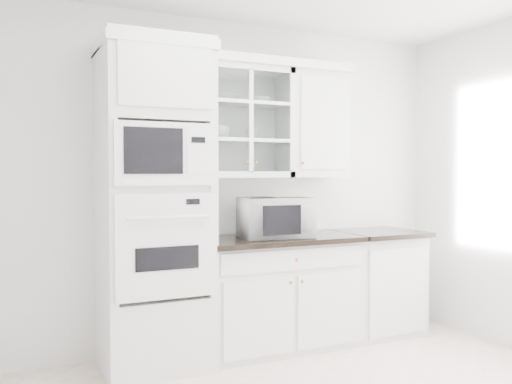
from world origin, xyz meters
TOP-DOWN VIEW (x-y plane):
  - room_shell at (0.00, 0.43)m, footprint 4.00×3.50m
  - oven_column at (-0.75, 1.42)m, footprint 0.76×0.68m
  - base_cabinet_run at (0.28, 1.45)m, footprint 1.32×0.67m
  - extra_base_cabinet at (1.28, 1.45)m, footprint 0.72×0.67m
  - upper_cabinet_glass at (0.03, 1.58)m, footprint 0.80×0.33m
  - upper_cabinet_solid at (0.71, 1.58)m, footprint 0.55×0.33m
  - crown_molding at (-0.07, 1.56)m, footprint 2.14×0.38m
  - countertop_microwave at (0.23, 1.40)m, footprint 0.62×0.54m
  - bowl_a at (-0.12, 1.59)m, footprint 0.26×0.26m
  - bowl_b at (0.20, 1.60)m, footprint 0.19×0.19m
  - cup_a at (-0.16, 1.57)m, footprint 0.16×0.16m
  - cup_b at (0.10, 1.57)m, footprint 0.11×0.11m

SIDE VIEW (x-z plane):
  - base_cabinet_run at x=0.28m, z-range 0.00..0.92m
  - extra_base_cabinet at x=1.28m, z-range 0.00..0.92m
  - countertop_microwave at x=0.23m, z-range 0.92..1.24m
  - oven_column at x=-0.75m, z-range 0.00..2.40m
  - cup_b at x=0.10m, z-range 1.71..1.80m
  - cup_a at x=-0.16m, z-range 1.71..1.81m
  - room_shell at x=0.00m, z-range 0.43..3.13m
  - upper_cabinet_glass at x=0.03m, z-range 1.40..2.30m
  - upper_cabinet_solid at x=0.71m, z-range 1.40..2.30m
  - bowl_a at x=-0.12m, z-range 2.01..2.06m
  - bowl_b at x=0.20m, z-range 2.01..2.06m
  - crown_molding at x=-0.07m, z-range 2.30..2.37m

